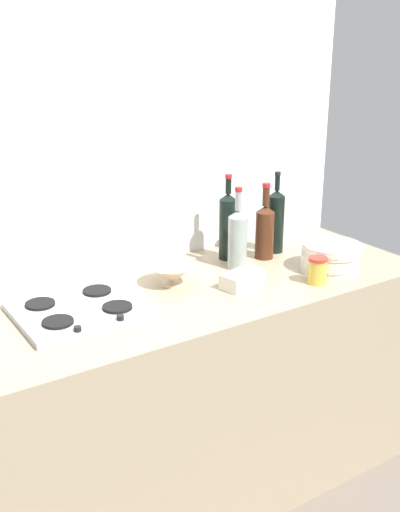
% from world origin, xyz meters
% --- Properties ---
extents(ground_plane, '(6.00, 6.00, 0.00)m').
position_xyz_m(ground_plane, '(0.00, 0.00, 0.00)').
color(ground_plane, '#6B6056').
rests_on(ground_plane, ground).
extents(counter_block, '(1.80, 0.70, 0.90)m').
position_xyz_m(counter_block, '(0.00, 0.00, 0.45)').
color(counter_block, tan).
rests_on(counter_block, ground).
extents(backsplash_panel, '(1.90, 0.06, 2.45)m').
position_xyz_m(backsplash_panel, '(0.00, 0.38, 1.22)').
color(backsplash_panel, white).
rests_on(backsplash_panel, ground).
extents(stovetop_hob, '(0.42, 0.37, 0.04)m').
position_xyz_m(stovetop_hob, '(-0.48, 0.02, 0.91)').
color(stovetop_hob, '#B2B2B7').
rests_on(stovetop_hob, counter_block).
extents(plate_stack, '(0.24, 0.24, 0.11)m').
position_xyz_m(plate_stack, '(0.53, -0.14, 0.95)').
color(plate_stack, silver).
rests_on(plate_stack, counter_block).
extents(wine_bottle_leftmost, '(0.07, 0.07, 0.35)m').
position_xyz_m(wine_bottle_leftmost, '(0.49, 0.15, 1.04)').
color(wine_bottle_leftmost, black).
rests_on(wine_bottle_leftmost, counter_block).
extents(wine_bottle_mid_left, '(0.08, 0.08, 0.34)m').
position_xyz_m(wine_bottle_mid_left, '(0.23, 0.08, 1.03)').
color(wine_bottle_mid_left, gray).
rests_on(wine_bottle_mid_left, counter_block).
extents(wine_bottle_mid_right, '(0.08, 0.08, 0.32)m').
position_xyz_m(wine_bottle_mid_right, '(0.40, 0.11, 1.02)').
color(wine_bottle_mid_right, '#472314').
rests_on(wine_bottle_mid_right, counter_block).
extents(wine_bottle_rightmost, '(0.07, 0.07, 0.36)m').
position_xyz_m(wine_bottle_rightmost, '(0.26, 0.19, 1.05)').
color(wine_bottle_rightmost, black).
rests_on(wine_bottle_rightmost, counter_block).
extents(mixing_bowl, '(0.18, 0.18, 0.08)m').
position_xyz_m(mixing_bowl, '(-0.09, 0.07, 0.94)').
color(mixing_bowl, beige).
rests_on(mixing_bowl, counter_block).
extents(butter_dish, '(0.19, 0.12, 0.06)m').
position_xyz_m(butter_dish, '(0.13, -0.09, 0.93)').
color(butter_dish, silver).
rests_on(butter_dish, counter_block).
extents(condiment_jar_front, '(0.07, 0.07, 0.11)m').
position_xyz_m(condiment_jar_front, '(0.39, -0.22, 0.95)').
color(condiment_jar_front, gold).
rests_on(condiment_jar_front, counter_block).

